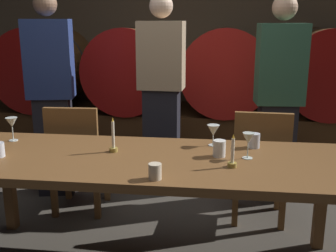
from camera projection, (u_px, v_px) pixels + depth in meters
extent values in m
cube|color=brown|center=(185.00, 28.00, 4.90)|extent=(6.14, 0.24, 2.81)
cube|color=#4C2D16|center=(180.00, 132.00, 4.65)|extent=(5.53, 0.90, 0.53)
cylinder|color=brown|center=(47.00, 67.00, 4.65)|extent=(0.89, 0.89, 0.89)
cylinder|color=maroon|center=(29.00, 72.00, 4.21)|extent=(0.90, 0.03, 0.90)
cylinder|color=maroon|center=(62.00, 63.00, 5.10)|extent=(0.90, 0.03, 0.90)
cylinder|color=#2D2D33|center=(47.00, 67.00, 4.65)|extent=(0.89, 0.04, 0.89)
cylinder|color=brown|center=(132.00, 68.00, 4.54)|extent=(0.89, 0.89, 0.89)
cylinder|color=#9E1411|center=(123.00, 74.00, 4.09)|extent=(0.90, 0.03, 0.90)
cylinder|color=#9E1411|center=(140.00, 64.00, 4.98)|extent=(0.90, 0.03, 0.90)
cylinder|color=#2D2D33|center=(132.00, 68.00, 4.54)|extent=(0.89, 0.04, 0.89)
cylinder|color=brown|center=(225.00, 70.00, 4.42)|extent=(0.89, 0.89, 0.89)
cylinder|color=#B21C16|center=(225.00, 75.00, 3.97)|extent=(0.90, 0.03, 0.90)
cylinder|color=#B21C16|center=(224.00, 65.00, 4.86)|extent=(0.90, 0.03, 0.90)
cylinder|color=#2D2D33|center=(225.00, 70.00, 4.42)|extent=(0.89, 0.04, 0.89)
cylinder|color=#513319|center=(321.00, 71.00, 4.30)|extent=(0.89, 0.89, 0.89)
cylinder|color=maroon|center=(333.00, 77.00, 3.86)|extent=(0.90, 0.03, 0.90)
cylinder|color=maroon|center=(312.00, 66.00, 4.74)|extent=(0.90, 0.03, 0.90)
cylinder|color=#2D2D33|center=(321.00, 71.00, 4.30)|extent=(0.89, 0.04, 0.89)
cube|color=brown|center=(149.00, 161.00, 2.40)|extent=(2.35, 0.84, 0.05)
cube|color=brown|center=(9.00, 186.00, 2.97)|extent=(0.07, 0.07, 0.67)
cube|color=brown|center=(321.00, 201.00, 2.71)|extent=(0.07, 0.07, 0.67)
cube|color=brown|center=(80.00, 157.00, 3.26)|extent=(0.42, 0.42, 0.04)
cube|color=brown|center=(71.00, 136.00, 3.03)|extent=(0.40, 0.06, 0.42)
cube|color=brown|center=(107.00, 177.00, 3.47)|extent=(0.05, 0.05, 0.42)
cube|color=brown|center=(68.00, 176.00, 3.50)|extent=(0.05, 0.05, 0.42)
cube|color=brown|center=(97.00, 193.00, 3.14)|extent=(0.05, 0.05, 0.42)
cube|color=brown|center=(54.00, 192.00, 3.17)|extent=(0.05, 0.05, 0.42)
cube|color=brown|center=(260.00, 164.00, 3.10)|extent=(0.42, 0.42, 0.04)
cube|color=brown|center=(262.00, 142.00, 2.88)|extent=(0.40, 0.06, 0.42)
cube|color=brown|center=(278.00, 185.00, 3.30)|extent=(0.05, 0.05, 0.42)
cube|color=brown|center=(236.00, 182.00, 3.35)|extent=(0.05, 0.05, 0.42)
cube|color=brown|center=(283.00, 203.00, 2.97)|extent=(0.05, 0.05, 0.42)
cube|color=brown|center=(235.00, 200.00, 3.03)|extent=(0.05, 0.05, 0.42)
cube|color=black|center=(55.00, 146.00, 3.58)|extent=(0.33, 0.25, 0.86)
cube|color=navy|center=(49.00, 59.00, 3.39)|extent=(0.42, 0.31, 0.65)
sphere|color=#8C664C|center=(45.00, 4.00, 3.28)|extent=(0.19, 0.19, 0.19)
cube|color=black|center=(162.00, 141.00, 3.61)|extent=(0.31, 0.21, 0.93)
cube|color=tan|center=(161.00, 55.00, 3.42)|extent=(0.39, 0.26, 0.56)
sphere|color=beige|center=(161.00, 6.00, 3.32)|extent=(0.20, 0.20, 0.20)
cube|color=black|center=(275.00, 151.00, 3.47)|extent=(0.31, 0.22, 0.83)
cube|color=#336047|center=(281.00, 64.00, 3.29)|extent=(0.40, 0.27, 0.64)
sphere|color=#D8A884|center=(285.00, 7.00, 3.18)|extent=(0.20, 0.20, 0.20)
cylinder|color=olive|center=(114.00, 150.00, 2.49)|extent=(0.05, 0.05, 0.02)
cylinder|color=#EDE5CC|center=(113.00, 135.00, 2.47)|extent=(0.02, 0.02, 0.17)
cone|color=yellow|center=(113.00, 119.00, 2.45)|extent=(0.01, 0.01, 0.02)
cylinder|color=olive|center=(232.00, 165.00, 2.23)|extent=(0.05, 0.05, 0.02)
cylinder|color=#EDE5CC|center=(233.00, 151.00, 2.21)|extent=(0.02, 0.02, 0.14)
cone|color=yellow|center=(233.00, 136.00, 2.19)|extent=(0.01, 0.01, 0.02)
cylinder|color=silver|center=(13.00, 140.00, 2.73)|extent=(0.06, 0.06, 0.00)
cylinder|color=silver|center=(13.00, 134.00, 2.71)|extent=(0.01, 0.01, 0.09)
cone|color=silver|center=(12.00, 122.00, 2.69)|extent=(0.08, 0.08, 0.07)
cylinder|color=silver|center=(213.00, 145.00, 2.62)|extent=(0.06, 0.06, 0.00)
cylinder|color=silver|center=(213.00, 140.00, 2.61)|extent=(0.01, 0.01, 0.06)
cone|color=silver|center=(213.00, 130.00, 2.60)|extent=(0.08, 0.08, 0.07)
cylinder|color=silver|center=(247.00, 158.00, 2.38)|extent=(0.06, 0.06, 0.00)
cylinder|color=silver|center=(248.00, 151.00, 2.37)|extent=(0.01, 0.01, 0.08)
cone|color=silver|center=(248.00, 138.00, 2.35)|extent=(0.07, 0.07, 0.07)
cylinder|color=beige|center=(155.00, 171.00, 2.06)|extent=(0.07, 0.07, 0.08)
cylinder|color=white|center=(219.00, 148.00, 2.40)|extent=(0.07, 0.07, 0.10)
cylinder|color=silver|center=(254.00, 141.00, 2.57)|extent=(0.07, 0.07, 0.09)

